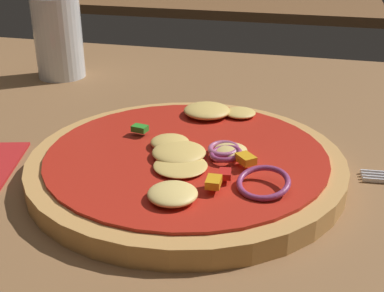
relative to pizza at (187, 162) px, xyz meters
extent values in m
cube|color=brown|center=(-0.06, -0.02, -0.02)|extent=(1.22, 1.00, 0.03)
cylinder|color=tan|center=(0.00, 0.00, 0.00)|extent=(0.30, 0.30, 0.02)
cylinder|color=red|center=(0.00, 0.00, 0.01)|extent=(0.27, 0.27, 0.00)
ellipsoid|color=#E5BC60|center=(-0.02, 0.01, 0.02)|extent=(0.04, 0.04, 0.01)
ellipsoid|color=#E5BC60|center=(-0.01, 0.10, 0.02)|extent=(0.05, 0.05, 0.01)
ellipsoid|color=#EFCC72|center=(0.01, -0.09, 0.02)|extent=(0.04, 0.04, 0.01)
ellipsoid|color=#E5BC60|center=(0.00, -0.03, 0.01)|extent=(0.05, 0.05, 0.01)
ellipsoid|color=#E5BC60|center=(0.00, -0.01, 0.02)|extent=(0.05, 0.05, 0.01)
ellipsoid|color=#E5BC60|center=(0.03, 0.11, 0.01)|extent=(0.03, 0.03, 0.01)
ellipsoid|color=#EFCC72|center=(0.04, 0.00, 0.01)|extent=(0.03, 0.03, 0.01)
torus|color=#93386B|center=(0.04, -0.01, 0.02)|extent=(0.04, 0.04, 0.01)
torus|color=#B25984|center=(0.03, 0.00, 0.02)|extent=(0.04, 0.04, 0.01)
torus|color=#93386B|center=(0.08, -0.05, 0.02)|extent=(0.06, 0.06, 0.01)
cube|color=#2D8C28|center=(-0.06, 0.03, 0.02)|extent=(0.02, 0.01, 0.01)
cube|color=orange|center=(0.06, -0.02, 0.02)|extent=(0.02, 0.02, 0.01)
cube|color=orange|center=(0.04, -0.07, 0.02)|extent=(0.01, 0.02, 0.01)
cube|color=red|center=(0.05, -0.05, 0.02)|extent=(0.01, 0.02, 0.01)
cube|color=silver|center=(0.18, 0.04, -0.01)|extent=(0.03, 0.00, 0.00)
cube|color=silver|center=(0.18, 0.04, -0.01)|extent=(0.03, 0.00, 0.00)
cube|color=silver|center=(0.18, 0.03, -0.01)|extent=(0.03, 0.00, 0.00)
cube|color=silver|center=(0.18, 0.03, -0.01)|extent=(0.03, 0.00, 0.00)
cylinder|color=silver|center=(-0.28, 0.26, 0.05)|extent=(0.07, 0.07, 0.12)
cylinder|color=#9E510F|center=(-0.28, 0.26, 0.03)|extent=(0.06, 0.06, 0.09)
cylinder|color=white|center=(-0.28, 0.26, 0.09)|extent=(0.06, 0.06, 0.02)
cube|color=brown|center=(-0.18, 1.19, -0.02)|extent=(0.89, 0.55, 0.03)
camera|label=1|loc=(0.12, -0.41, 0.21)|focal=46.70mm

